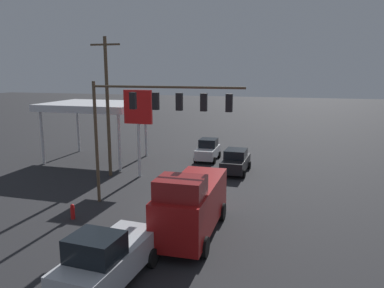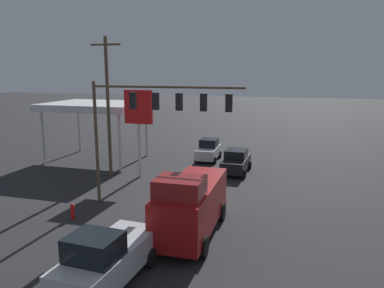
{
  "view_description": "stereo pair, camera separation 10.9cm",
  "coord_description": "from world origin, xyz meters",
  "px_view_note": "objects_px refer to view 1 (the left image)",
  "views": [
    {
      "loc": [
        -6.21,
        19.89,
        8.25
      ],
      "look_at": [
        0.0,
        -2.0,
        3.76
      ],
      "focal_mm": 35.0,
      "sensor_mm": 36.0,
      "label": 1
    },
    {
      "loc": [
        -6.32,
        19.86,
        8.25
      ],
      "look_at": [
        0.0,
        -2.0,
        3.76
      ],
      "focal_mm": 35.0,
      "sensor_mm": 36.0,
      "label": 2
    }
  ],
  "objects_px": {
    "traffic_signal_assembly": "(154,111)",
    "pickup_parked": "(107,259)",
    "delivery_truck": "(192,204)",
    "utility_pole": "(108,105)",
    "sedan_far": "(236,161)",
    "fire_hydrant": "(73,211)",
    "hatchback_crossing": "(208,150)",
    "price_sign": "(138,113)"
  },
  "relations": [
    {
      "from": "price_sign",
      "to": "pickup_parked",
      "type": "height_order",
      "value": "price_sign"
    },
    {
      "from": "traffic_signal_assembly",
      "to": "delivery_truck",
      "type": "relative_size",
      "value": 1.36
    },
    {
      "from": "delivery_truck",
      "to": "sedan_far",
      "type": "height_order",
      "value": "delivery_truck"
    },
    {
      "from": "traffic_signal_assembly",
      "to": "sedan_far",
      "type": "height_order",
      "value": "traffic_signal_assembly"
    },
    {
      "from": "price_sign",
      "to": "delivery_truck",
      "type": "relative_size",
      "value": 0.99
    },
    {
      "from": "sedan_far",
      "to": "fire_hydrant",
      "type": "distance_m",
      "value": 14.23
    },
    {
      "from": "pickup_parked",
      "to": "fire_hydrant",
      "type": "height_order",
      "value": "pickup_parked"
    },
    {
      "from": "utility_pole",
      "to": "delivery_truck",
      "type": "relative_size",
      "value": 1.57
    },
    {
      "from": "traffic_signal_assembly",
      "to": "pickup_parked",
      "type": "height_order",
      "value": "traffic_signal_assembly"
    },
    {
      "from": "delivery_truck",
      "to": "sedan_far",
      "type": "distance_m",
      "value": 12.52
    },
    {
      "from": "utility_pole",
      "to": "pickup_parked",
      "type": "height_order",
      "value": "utility_pole"
    },
    {
      "from": "pickup_parked",
      "to": "traffic_signal_assembly",
      "type": "bearing_deg",
      "value": -167.25
    },
    {
      "from": "fire_hydrant",
      "to": "pickup_parked",
      "type": "bearing_deg",
      "value": 133.37
    },
    {
      "from": "pickup_parked",
      "to": "fire_hydrant",
      "type": "distance_m",
      "value": 7.55
    },
    {
      "from": "traffic_signal_assembly",
      "to": "pickup_parked",
      "type": "distance_m",
      "value": 9.84
    },
    {
      "from": "traffic_signal_assembly",
      "to": "price_sign",
      "type": "relative_size",
      "value": 1.37
    },
    {
      "from": "sedan_far",
      "to": "price_sign",
      "type": "bearing_deg",
      "value": -64.13
    },
    {
      "from": "price_sign",
      "to": "sedan_far",
      "type": "height_order",
      "value": "price_sign"
    },
    {
      "from": "traffic_signal_assembly",
      "to": "hatchback_crossing",
      "type": "xyz_separation_m",
      "value": [
        -0.21,
        -12.86,
        -4.96
      ]
    },
    {
      "from": "delivery_truck",
      "to": "price_sign",
      "type": "bearing_deg",
      "value": -144.29
    },
    {
      "from": "utility_pole",
      "to": "delivery_truck",
      "type": "xyz_separation_m",
      "value": [
        -9.27,
        8.89,
        -3.97
      ]
    },
    {
      "from": "sedan_far",
      "to": "delivery_truck",
      "type": "bearing_deg",
      "value": 0.22
    },
    {
      "from": "hatchback_crossing",
      "to": "delivery_truck",
      "type": "xyz_separation_m",
      "value": [
        -3.02,
        16.14,
        0.75
      ]
    },
    {
      "from": "traffic_signal_assembly",
      "to": "delivery_truck",
      "type": "bearing_deg",
      "value": 134.53
    },
    {
      "from": "traffic_signal_assembly",
      "to": "hatchback_crossing",
      "type": "height_order",
      "value": "traffic_signal_assembly"
    },
    {
      "from": "utility_pole",
      "to": "price_sign",
      "type": "height_order",
      "value": "utility_pole"
    },
    {
      "from": "traffic_signal_assembly",
      "to": "delivery_truck",
      "type": "height_order",
      "value": "traffic_signal_assembly"
    },
    {
      "from": "price_sign",
      "to": "sedan_far",
      "type": "xyz_separation_m",
      "value": [
        -7.07,
        -3.27,
        -4.11
      ]
    },
    {
      "from": "traffic_signal_assembly",
      "to": "price_sign",
      "type": "height_order",
      "value": "traffic_signal_assembly"
    },
    {
      "from": "fire_hydrant",
      "to": "utility_pole",
      "type": "bearing_deg",
      "value": -75.62
    },
    {
      "from": "traffic_signal_assembly",
      "to": "price_sign",
      "type": "distance_m",
      "value": 7.03
    },
    {
      "from": "price_sign",
      "to": "traffic_signal_assembly",
      "type": "bearing_deg",
      "value": 121.6
    },
    {
      "from": "sedan_far",
      "to": "fire_hydrant",
      "type": "xyz_separation_m",
      "value": [
        7.25,
        12.24,
        -0.51
      ]
    },
    {
      "from": "utility_pole",
      "to": "fire_hydrant",
      "type": "height_order",
      "value": "utility_pole"
    },
    {
      "from": "utility_pole",
      "to": "price_sign",
      "type": "xyz_separation_m",
      "value": [
        -2.38,
        -0.34,
        -0.6
      ]
    },
    {
      "from": "delivery_truck",
      "to": "utility_pole",
      "type": "bearing_deg",
      "value": -134.82
    },
    {
      "from": "utility_pole",
      "to": "hatchback_crossing",
      "type": "height_order",
      "value": "utility_pole"
    },
    {
      "from": "traffic_signal_assembly",
      "to": "hatchback_crossing",
      "type": "relative_size",
      "value": 2.43
    },
    {
      "from": "utility_pole",
      "to": "pickup_parked",
      "type": "relative_size",
      "value": 2.02
    },
    {
      "from": "price_sign",
      "to": "pickup_parked",
      "type": "relative_size",
      "value": 1.28
    },
    {
      "from": "hatchback_crossing",
      "to": "fire_hydrant",
      "type": "bearing_deg",
      "value": -15.32
    },
    {
      "from": "hatchback_crossing",
      "to": "delivery_truck",
      "type": "relative_size",
      "value": 0.56
    }
  ]
}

